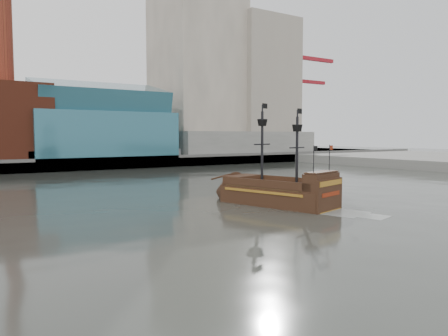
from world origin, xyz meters
TOP-DOWN VIEW (x-y plane):
  - ground at (0.00, 0.00)m, footprint 400.00×400.00m
  - promenade_far at (0.00, 92.00)m, footprint 220.00×60.00m
  - seawall at (0.00, 62.50)m, footprint 220.00×1.00m
  - skyline at (5.21, 84.56)m, footprint 149.00×45.00m
  - crane_a at (78.63, 82.00)m, footprint 22.50×4.00m
  - crane_b at (88.23, 92.00)m, footprint 19.10×4.00m
  - pirate_ship at (8.39, 8.10)m, footprint 8.14×15.26m

SIDE VIEW (x-z plane):
  - ground at x=0.00m, z-range 0.00..0.00m
  - pirate_ship at x=8.39m, z-range -4.48..6.47m
  - promenade_far at x=0.00m, z-range 0.00..2.00m
  - seawall at x=0.00m, z-range 0.00..2.60m
  - crane_b at x=88.23m, z-range 2.45..28.70m
  - crane_a at x=78.63m, z-range 2.99..35.24m
  - skyline at x=5.21m, z-range -6.45..55.55m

